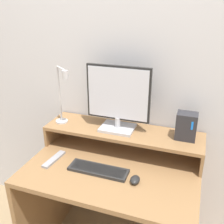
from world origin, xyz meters
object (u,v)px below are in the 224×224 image
object	(u,v)px
mouse	(135,180)
keyboard	(98,170)
router_dock	(186,126)
remote_control	(54,159)
desk_lamp	(62,97)
monitor	(118,99)

from	to	relation	value
mouse	keyboard	bearing A→B (deg)	172.90
router_dock	remote_control	distance (m)	0.86
keyboard	mouse	size ratio (longest dim) A/B	4.65
desk_lamp	keyboard	xyz separation A→B (m)	(0.35, -0.23, -0.34)
monitor	remote_control	size ratio (longest dim) A/B	2.14
router_dock	remote_control	xyz separation A→B (m)	(-0.77, -0.29, -0.23)
monitor	keyboard	bearing A→B (deg)	-95.44
remote_control	monitor	bearing A→B (deg)	38.85
router_dock	remote_control	world-z (taller)	router_dock
monitor	remote_control	world-z (taller)	monitor
desk_lamp	mouse	bearing A→B (deg)	-24.12
keyboard	mouse	bearing A→B (deg)	-7.10
keyboard	remote_control	size ratio (longest dim) A/B	1.80
desk_lamp	mouse	distance (m)	0.72
desk_lamp	remote_control	xyz separation A→B (m)	(0.04, -0.22, -0.34)
router_dock	monitor	bearing A→B (deg)	-177.90
monitor	router_dock	bearing A→B (deg)	2.10
monitor	mouse	world-z (taller)	monitor
monitor	keyboard	distance (m)	0.46
desk_lamp	keyboard	world-z (taller)	desk_lamp
monitor	mouse	size ratio (longest dim) A/B	5.51
keyboard	mouse	world-z (taller)	mouse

